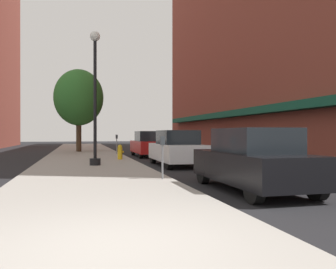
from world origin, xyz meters
The scene contains 10 objects.
ground_plane centered at (4.00, 18.00, 0.00)m, with size 90.00×90.00×0.00m, color black.
sidewalk_slab centered at (0.00, 19.00, 0.06)m, with size 4.80×50.00×0.12m, color gray.
lamppost centered at (0.27, 11.34, 3.20)m, with size 0.48×0.48×5.90m.
fire_hydrant centered at (1.72, 14.50, 0.52)m, with size 0.33×0.26×0.79m.
parking_meter_near centered at (2.05, 19.38, 0.95)m, with size 0.14×0.09×1.31m.
parking_meter_far centered at (2.05, 6.00, 0.95)m, with size 0.14×0.09×1.31m.
tree_near centered at (-0.43, 23.62, 4.28)m, with size 3.78×3.78×6.35m.
car_black centered at (4.00, 3.96, 0.81)m, with size 1.80×4.30×1.66m.
car_white centered at (4.00, 11.34, 0.81)m, with size 1.80×4.30×1.66m.
car_red centered at (4.00, 18.09, 0.81)m, with size 1.80×4.30×1.66m.
Camera 1 is at (-0.43, -4.44, 1.52)m, focal length 37.59 mm.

